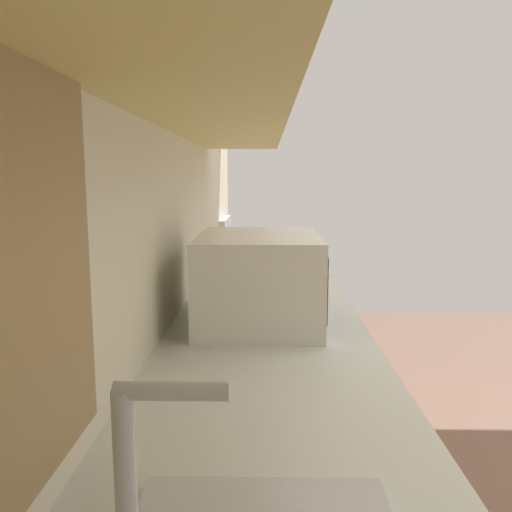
{
  "coord_description": "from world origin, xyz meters",
  "views": [
    {
      "loc": [
        -1.86,
        1.31,
        1.38
      ],
      "look_at": [
        -0.62,
        1.33,
        1.19
      ],
      "focal_mm": 36.45,
      "sensor_mm": 36.0,
      "label": 1
    }
  ],
  "objects_px": {
    "oven_range": "(267,308)",
    "bowl": "(288,256)",
    "microwave": "(260,278)",
    "kettle": "(293,264)"
  },
  "relations": [
    {
      "from": "microwave",
      "to": "kettle",
      "type": "distance_m",
      "value": 0.63
    },
    {
      "from": "bowl",
      "to": "kettle",
      "type": "relative_size",
      "value": 1.06
    },
    {
      "from": "microwave",
      "to": "bowl",
      "type": "relative_size",
      "value": 2.54
    },
    {
      "from": "oven_range",
      "to": "bowl",
      "type": "relative_size",
      "value": 5.64
    },
    {
      "from": "microwave",
      "to": "bowl",
      "type": "xyz_separation_m",
      "value": [
        1.13,
        -0.14,
        -0.1
      ]
    },
    {
      "from": "microwave",
      "to": "kettle",
      "type": "relative_size",
      "value": 2.7
    },
    {
      "from": "oven_range",
      "to": "kettle",
      "type": "bearing_deg",
      "value": -175.06
    },
    {
      "from": "oven_range",
      "to": "kettle",
      "type": "xyz_separation_m",
      "value": [
        -1.29,
        -0.11,
        0.53
      ]
    },
    {
      "from": "oven_range",
      "to": "bowl",
      "type": "height_order",
      "value": "oven_range"
    },
    {
      "from": "oven_range",
      "to": "bowl",
      "type": "distance_m",
      "value": 0.92
    }
  ]
}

